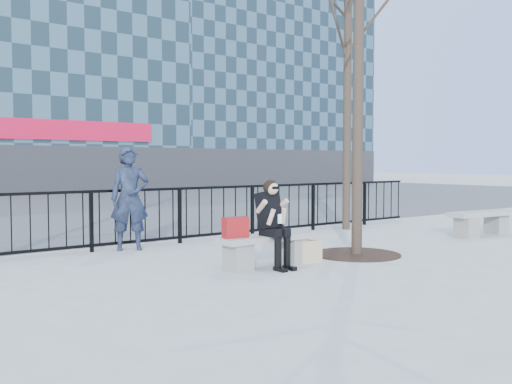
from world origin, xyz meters
TOP-DOWN VIEW (x-y plane):
  - ground at (0.00, 0.00)m, footprint 120.00×120.00m
  - street_surface at (0.00, 15.00)m, footprint 60.00×23.00m
  - railing at (0.00, 3.00)m, footprint 14.00×0.06m
  - building_right at (20.00, 27.00)m, footprint 16.20×10.20m
  - tree_right at (4.50, 2.60)m, footprint 2.80×2.80m
  - tree_grate at (1.90, -0.10)m, footprint 1.50×1.50m
  - bench_main at (0.00, 0.00)m, footprint 1.65×0.46m
  - bench_second at (6.01, 0.00)m, footprint 1.78×0.50m
  - seated_woman at (0.00, -0.16)m, footprint 0.50×0.64m
  - handbag at (-0.59, 0.02)m, footprint 0.39×0.23m
  - shopping_bag at (0.75, -0.16)m, footprint 0.39×0.20m
  - standing_man at (-0.95, 2.80)m, footprint 0.80×0.66m

SIDE VIEW (x-z plane):
  - ground at x=0.00m, z-range 0.00..0.00m
  - street_surface at x=0.00m, z-range 0.00..0.01m
  - tree_grate at x=1.90m, z-range 0.00..0.02m
  - shopping_bag at x=0.75m, z-range 0.00..0.35m
  - bench_main at x=0.00m, z-range 0.06..0.55m
  - bench_second at x=6.01m, z-range 0.06..0.59m
  - railing at x=0.00m, z-range 0.00..1.11m
  - handbag at x=-0.59m, z-range 0.49..0.80m
  - seated_woman at x=0.00m, z-range 0.00..1.34m
  - standing_man at x=-0.95m, z-range 0.00..1.88m
  - tree_right at x=4.50m, z-range 1.74..8.74m
  - building_right at x=20.00m, z-range 0.00..20.60m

